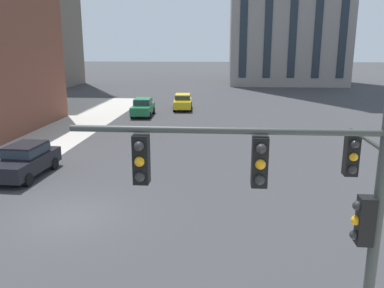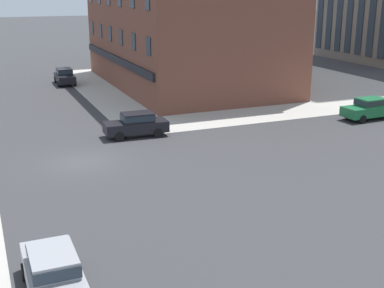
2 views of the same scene
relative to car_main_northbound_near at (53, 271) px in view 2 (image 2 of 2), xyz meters
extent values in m
plane|color=#38383A|center=(-13.79, 3.65, -0.92)|extent=(320.00, 320.00, 0.00)
cube|color=#B7B2A8|center=(-33.79, 23.65, -0.92)|extent=(32.00, 32.00, 0.02)
cube|color=#99999E|center=(-0.05, 0.00, -0.22)|extent=(4.40, 1.77, 0.76)
cube|color=#99999E|center=(0.10, 0.00, 0.46)|extent=(2.11, 1.50, 0.60)
cube|color=#232D38|center=(0.10, 0.00, 0.46)|extent=(2.20, 1.53, 0.40)
cylinder|color=black|center=(-1.41, -0.84, -0.60)|extent=(0.64, 0.22, 0.64)
cylinder|color=black|center=(-1.42, 0.83, -0.60)|extent=(0.64, 0.22, 0.64)
cube|color=black|center=(-17.91, 8.28, -0.22)|extent=(1.96, 4.48, 0.76)
cube|color=black|center=(-17.91, 8.43, 0.46)|extent=(1.59, 2.18, 0.60)
cube|color=#232D38|center=(-17.91, 8.43, 0.46)|extent=(1.63, 2.27, 0.40)
cylinder|color=black|center=(-17.14, 6.88, -0.60)|extent=(0.25, 0.65, 0.64)
cylinder|color=black|center=(-18.81, 6.95, -0.60)|extent=(0.25, 0.65, 0.64)
cylinder|color=black|center=(-17.02, 9.60, -0.60)|extent=(0.25, 0.65, 0.64)
cylinder|color=black|center=(-18.69, 9.68, -0.60)|extent=(0.25, 0.65, 0.64)
cube|color=#1E6B3D|center=(-15.58, 26.70, -0.22)|extent=(1.96, 4.48, 0.76)
cube|color=#1E6B3D|center=(-15.58, 26.85, 0.46)|extent=(1.59, 2.18, 0.60)
cube|color=#232D38|center=(-15.58, 26.85, 0.46)|extent=(1.63, 2.27, 0.40)
cylinder|color=black|center=(-14.68, 25.38, -0.60)|extent=(0.25, 0.65, 0.64)
cylinder|color=black|center=(-16.35, 25.30, -0.60)|extent=(0.25, 0.65, 0.64)
cylinder|color=black|center=(-16.48, 28.03, -0.60)|extent=(0.25, 0.65, 0.64)
cube|color=black|center=(-40.33, 7.12, -0.22)|extent=(4.44, 1.87, 0.76)
cube|color=black|center=(-40.48, 7.12, 0.46)|extent=(2.15, 1.55, 0.60)
cube|color=#232D38|center=(-40.48, 7.12, 0.46)|extent=(2.24, 1.59, 0.40)
cylinder|color=black|center=(-38.95, 7.92, -0.60)|extent=(0.65, 0.24, 0.64)
cylinder|color=black|center=(-38.99, 6.25, -0.60)|extent=(0.65, 0.24, 0.64)
cylinder|color=black|center=(-41.68, 7.99, -0.60)|extent=(0.65, 0.24, 0.64)
cylinder|color=black|center=(-41.72, 6.32, -0.60)|extent=(0.65, 0.24, 0.64)
cube|color=brown|center=(-35.54, 18.94, 6.29)|extent=(25.51, 14.59, 14.41)
cube|color=black|center=(-35.54, 11.53, 2.14)|extent=(24.23, 0.24, 0.70)
cube|color=#1E2833|center=(-46.17, 11.61, 4.49)|extent=(1.10, 0.08, 1.50)
cube|color=#1E2833|center=(-41.92, 11.61, 4.49)|extent=(1.10, 0.08, 1.50)
cube|color=#1E2833|center=(-37.67, 11.61, 4.49)|extent=(1.10, 0.08, 1.50)
cube|color=#1E2833|center=(-33.42, 11.61, 4.49)|extent=(1.10, 0.08, 1.50)
cube|color=#1E2833|center=(-29.17, 11.61, 4.49)|extent=(1.10, 0.08, 1.50)
cube|color=#1E2833|center=(-24.92, 11.61, 4.49)|extent=(1.10, 0.08, 1.50)
cube|color=#1E2833|center=(-24.92, 11.61, 8.09)|extent=(1.10, 0.08, 1.50)
camera|label=1|loc=(-7.90, -10.40, 5.60)|focal=37.12mm
camera|label=2|loc=(16.23, -1.69, 9.24)|focal=48.96mm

